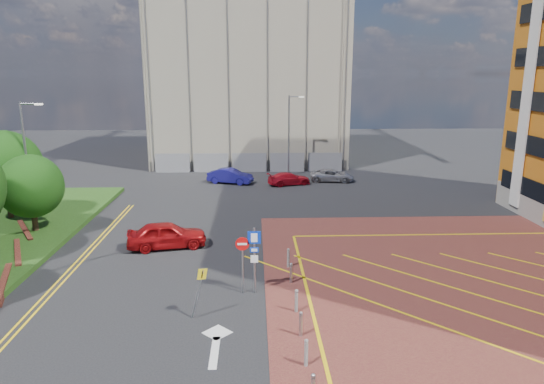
{
  "coord_description": "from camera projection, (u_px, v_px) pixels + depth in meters",
  "views": [
    {
      "loc": [
        0.54,
        -20.11,
        10.05
      ],
      "look_at": [
        1.48,
        5.2,
        3.86
      ],
      "focal_mm": 32.0,
      "sensor_mm": 36.0,
      "label": 1
    }
  ],
  "objects": [
    {
      "name": "bollard_row",
      "position": [
        298.0,
        309.0,
        20.24
      ],
      "size": [
        0.14,
        11.14,
        0.9
      ],
      "color": "#9EA0A8",
      "rests_on": "forecourt"
    },
    {
      "name": "car_silver_back",
      "position": [
        332.0,
        175.0,
        46.4
      ],
      "size": [
        4.38,
        2.44,
        1.16
      ],
      "primitive_type": "imported",
      "rotation": [
        0.0,
        0.0,
        1.44
      ],
      "color": "#A0A0A7",
      "rests_on": "ground"
    },
    {
      "name": "ground",
      "position": [
        244.0,
        302.0,
        21.89
      ],
      "size": [
        140.0,
        140.0,
        0.0
      ],
      "primitive_type": "plane",
      "color": "black",
      "rests_on": "ground"
    },
    {
      "name": "tree_c",
      "position": [
        31.0,
        186.0,
        30.35
      ],
      "size": [
        4.0,
        4.0,
        4.9
      ],
      "color": "#3D2B1C",
      "rests_on": "grass_bed"
    },
    {
      "name": "sign_cluster",
      "position": [
        250.0,
        254.0,
        22.39
      ],
      "size": [
        1.17,
        0.12,
        3.2
      ],
      "color": "#9EA0A8",
      "rests_on": "ground"
    },
    {
      "name": "tree_d",
      "position": [
        4.0,
        167.0,
        32.99
      ],
      "size": [
        5.0,
        5.0,
        6.08
      ],
      "color": "#3D2B1C",
      "rests_on": "grass_bed"
    },
    {
      "name": "construction_fence",
      "position": [
        259.0,
        162.0,
        50.81
      ],
      "size": [
        21.6,
        0.06,
        2.0
      ],
      "primitive_type": "cube",
      "color": "gray",
      "rests_on": "ground"
    },
    {
      "name": "car_red_back",
      "position": [
        289.0,
        179.0,
        44.96
      ],
      "size": [
        4.29,
        2.72,
        1.16
      ],
      "primitive_type": "imported",
      "rotation": [
        0.0,
        0.0,
        1.87
      ],
      "color": "#B10F1E",
      "rests_on": "ground"
    },
    {
      "name": "retaining_wall",
      "position": [
        0.0,
        284.0,
        23.35
      ],
      "size": [
        6.06,
        20.33,
        0.4
      ],
      "color": "brown",
      "rests_on": "ground"
    },
    {
      "name": "car_blue_back",
      "position": [
        230.0,
        176.0,
        45.56
      ],
      "size": [
        4.48,
        2.74,
        1.39
      ],
      "primitive_type": "imported",
      "rotation": [
        0.0,
        0.0,
        1.25
      ],
      "color": "navy",
      "rests_on": "ground"
    },
    {
      "name": "lamp_back",
      "position": [
        290.0,
        133.0,
        48.18
      ],
      "size": [
        1.53,
        0.16,
        8.0
      ],
      "color": "#9EA0A8",
      "rests_on": "ground"
    },
    {
      "name": "car_red_left",
      "position": [
        167.0,
        235.0,
        28.65
      ],
      "size": [
        4.87,
        2.72,
        1.57
      ],
      "primitive_type": "imported",
      "rotation": [
        0.0,
        0.0,
        1.77
      ],
      "color": "#A20D10",
      "rests_on": "ground"
    },
    {
      "name": "construction_building",
      "position": [
        249.0,
        66.0,
        58.11
      ],
      "size": [
        21.2,
        19.2,
        22.0
      ],
      "primitive_type": "cube",
      "color": "#A79D88",
      "rests_on": "ground"
    },
    {
      "name": "warning_sign",
      "position": [
        199.0,
        287.0,
        20.15
      ],
      "size": [
        0.73,
        0.41,
        2.25
      ],
      "color": "#9EA0A8",
      "rests_on": "ground"
    },
    {
      "name": "lamp_left_far",
      "position": [
        27.0,
        158.0,
        31.91
      ],
      "size": [
        1.53,
        0.16,
        8.0
      ],
      "color": "#9EA0A8",
      "rests_on": "grass_bed"
    }
  ]
}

